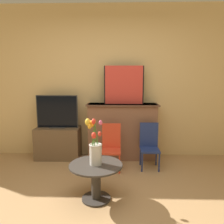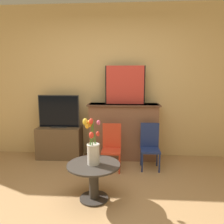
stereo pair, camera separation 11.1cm
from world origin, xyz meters
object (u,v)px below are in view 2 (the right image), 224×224
object	(u,v)px
vase_tulips	(93,148)
painting	(125,85)
chair_red	(112,145)
tv_monitor	(59,112)
chair_blue	(150,144)

from	to	relation	value
vase_tulips	painting	bearing A→B (deg)	75.60
chair_red	tv_monitor	bearing A→B (deg)	155.53
painting	vase_tulips	bearing A→B (deg)	-104.40
chair_red	painting	bearing A→B (deg)	67.36
chair_red	chair_blue	bearing A→B (deg)	7.42
tv_monitor	chair_blue	bearing A→B (deg)	-12.91
painting	tv_monitor	xyz separation A→B (m)	(-1.17, -0.04, -0.47)
tv_monitor	chair_red	world-z (taller)	tv_monitor
tv_monitor	chair_red	xyz separation A→B (m)	(0.97, -0.44, -0.45)
vase_tulips	chair_blue	bearing A→B (deg)	52.26
chair_blue	vase_tulips	size ratio (longest dim) A/B	1.30
tv_monitor	chair_red	bearing A→B (deg)	-24.47
painting	chair_blue	world-z (taller)	painting
vase_tulips	tv_monitor	bearing A→B (deg)	121.09
painting	chair_blue	xyz separation A→B (m)	(0.41, -0.40, -0.92)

